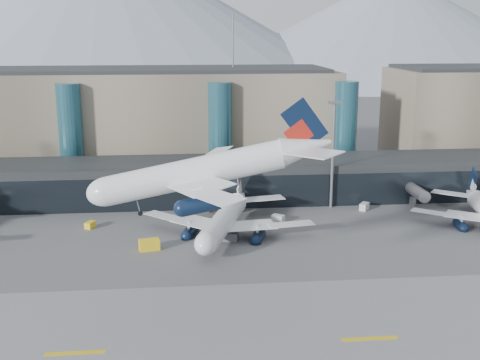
% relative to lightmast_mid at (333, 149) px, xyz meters
% --- Properties ---
extents(ground, '(900.00, 900.00, 0.00)m').
position_rel_lightmast_mid_xyz_m(ground, '(-30.00, -48.00, -14.42)').
color(ground, '#515154').
rests_on(ground, ground).
extents(runway_strip, '(400.00, 40.00, 0.04)m').
position_rel_lightmast_mid_xyz_m(runway_strip, '(-30.00, -63.00, -14.40)').
color(runway_strip, slate).
rests_on(runway_strip, ground).
extents(runway_markings, '(128.00, 1.00, 0.02)m').
position_rel_lightmast_mid_xyz_m(runway_markings, '(-30.00, -63.00, -14.37)').
color(runway_markings, gold).
rests_on(runway_markings, ground).
extents(concourse, '(170.00, 27.00, 10.00)m').
position_rel_lightmast_mid_xyz_m(concourse, '(-30.02, 9.73, -9.45)').
color(concourse, black).
rests_on(concourse, ground).
extents(terminal_main, '(130.00, 30.00, 31.00)m').
position_rel_lightmast_mid_xyz_m(terminal_main, '(-55.00, 42.00, 1.03)').
color(terminal_main, gray).
rests_on(terminal_main, ground).
extents(teal_towers, '(116.40, 19.40, 46.00)m').
position_rel_lightmast_mid_xyz_m(teal_towers, '(-44.99, 26.01, -0.41)').
color(teal_towers, '#265B6C').
rests_on(teal_towers, ground).
extents(mountain_ridge, '(910.00, 400.00, 110.00)m').
position_rel_lightmast_mid_xyz_m(mountain_ridge, '(-14.03, 332.00, 31.33)').
color(mountain_ridge, gray).
rests_on(mountain_ridge, ground).
extents(lightmast_mid, '(3.00, 1.20, 25.60)m').
position_rel_lightmast_mid_xyz_m(lightmast_mid, '(0.00, 0.00, 0.00)').
color(lightmast_mid, slate).
rests_on(lightmast_mid, ground).
extents(hero_jet, '(37.00, 38.04, 12.25)m').
position_rel_lightmast_mid_xyz_m(hero_jet, '(-30.09, -51.16, 8.60)').
color(hero_jet, white).
rests_on(hero_jet, ground).
extents(jet_parked_mid, '(37.18, 39.03, 12.53)m').
position_rel_lightmast_mid_xyz_m(jet_parked_mid, '(-26.20, -15.49, -9.68)').
color(jet_parked_mid, white).
rests_on(jet_parked_mid, ground).
extents(veh_b, '(2.36, 2.81, 1.39)m').
position_rel_lightmast_mid_xyz_m(veh_b, '(-55.55, -10.26, -13.72)').
color(veh_b, yellow).
rests_on(veh_b, ground).
extents(veh_c, '(3.58, 2.57, 1.79)m').
position_rel_lightmast_mid_xyz_m(veh_c, '(-26.09, -21.31, -13.52)').
color(veh_c, '#515156').
rests_on(veh_c, ground).
extents(veh_d, '(2.96, 3.28, 1.66)m').
position_rel_lightmast_mid_xyz_m(veh_d, '(7.41, -2.77, -13.59)').
color(veh_d, silver).
rests_on(veh_d, ground).
extents(veh_g, '(3.13, 2.90, 1.59)m').
position_rel_lightmast_mid_xyz_m(veh_g, '(-14.44, -9.94, -13.63)').
color(veh_g, silver).
rests_on(veh_g, ground).
extents(veh_h, '(4.22, 2.80, 2.14)m').
position_rel_lightmast_mid_xyz_m(veh_h, '(-42.12, -25.05, -13.35)').
color(veh_h, yellow).
rests_on(veh_h, ground).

